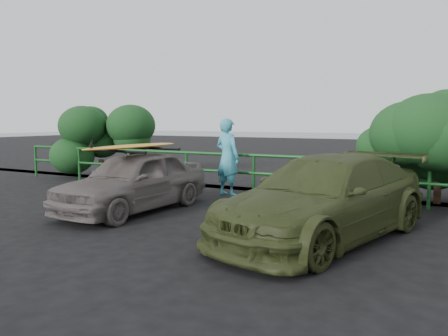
{
  "coord_description": "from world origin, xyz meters",
  "views": [
    {
      "loc": [
        5.4,
        -4.96,
        1.87
      ],
      "look_at": [
        1.43,
        2.59,
        0.94
      ],
      "focal_mm": 35.0,
      "sensor_mm": 36.0,
      "label": 1
    }
  ],
  "objects_px": {
    "sedan": "(134,181)",
    "surfboard": "(133,146)",
    "guardrail": "(219,172)",
    "man": "(227,157)",
    "olive_vehicle": "(325,198)"
  },
  "relations": [
    {
      "from": "guardrail",
      "to": "man",
      "type": "relative_size",
      "value": 7.29
    },
    {
      "from": "sedan",
      "to": "guardrail",
      "type": "bearing_deg",
      "value": 84.75
    },
    {
      "from": "man",
      "to": "guardrail",
      "type": "bearing_deg",
      "value": -24.93
    },
    {
      "from": "sedan",
      "to": "surfboard",
      "type": "distance_m",
      "value": 0.72
    },
    {
      "from": "guardrail",
      "to": "man",
      "type": "distance_m",
      "value": 0.74
    },
    {
      "from": "man",
      "to": "sedan",
      "type": "bearing_deg",
      "value": 86.36
    },
    {
      "from": "olive_vehicle",
      "to": "sedan",
      "type": "bearing_deg",
      "value": -167.16
    },
    {
      "from": "olive_vehicle",
      "to": "man",
      "type": "bearing_deg",
      "value": 155.16
    },
    {
      "from": "guardrail",
      "to": "sedan",
      "type": "bearing_deg",
      "value": -97.93
    },
    {
      "from": "sedan",
      "to": "olive_vehicle",
      "type": "height_order",
      "value": "olive_vehicle"
    },
    {
      "from": "sedan",
      "to": "man",
      "type": "height_order",
      "value": "man"
    },
    {
      "from": "guardrail",
      "to": "surfboard",
      "type": "distance_m",
      "value": 3.07
    },
    {
      "from": "surfboard",
      "to": "guardrail",
      "type": "bearing_deg",
      "value": 84.75
    },
    {
      "from": "sedan",
      "to": "surfboard",
      "type": "height_order",
      "value": "surfboard"
    },
    {
      "from": "olive_vehicle",
      "to": "surfboard",
      "type": "bearing_deg",
      "value": -167.16
    }
  ]
}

